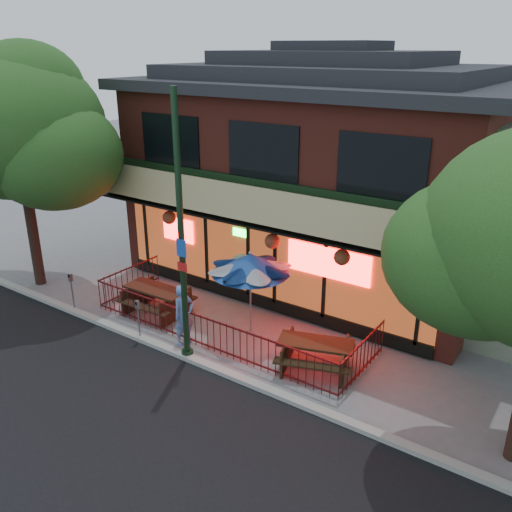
{
  "coord_description": "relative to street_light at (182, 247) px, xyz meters",
  "views": [
    {
      "loc": [
        8.71,
        -9.72,
        7.83
      ],
      "look_at": [
        0.58,
        2.0,
        2.28
      ],
      "focal_mm": 38.0,
      "sensor_mm": 36.0,
      "label": 1
    }
  ],
  "objects": [
    {
      "name": "curb",
      "position": [
        -0.0,
        -0.1,
        -3.09
      ],
      "size": [
        80.0,
        0.25,
        0.12
      ],
      "primitive_type": "cube",
      "color": "#999993",
      "rests_on": "ground"
    },
    {
      "name": "parking_meter_near",
      "position": [
        -1.72,
        -0.08,
        -2.32
      ],
      "size": [
        0.11,
        0.1,
        1.23
      ],
      "color": "gray",
      "rests_on": "ground"
    },
    {
      "name": "restaurant_building",
      "position": [
        -0.0,
        7.51,
        0.98
      ],
      "size": [
        12.96,
        9.49,
        8.05
      ],
      "color": "maroon",
      "rests_on": "ground"
    },
    {
      "name": "picnic_table_right",
      "position": [
        3.11,
        1.43,
        -2.61
      ],
      "size": [
        2.28,
        2.01,
        0.82
      ],
      "color": "black",
      "rests_on": "ground"
    },
    {
      "name": "street_tree_left",
      "position": [
        -7.46,
        0.79,
        2.52
      ],
      "size": [
        5.6,
        5.6,
        8.05
      ],
      "color": "#321F19",
      "rests_on": "ground"
    },
    {
      "name": "patio_umbrella",
      "position": [
        0.6,
        2.1,
        -1.0
      ],
      "size": [
        2.2,
        2.2,
        2.52
      ],
      "color": "gray",
      "rests_on": "ground"
    },
    {
      "name": "pedestrian",
      "position": [
        -0.53,
        0.5,
        -2.27
      ],
      "size": [
        0.55,
        0.72,
        1.76
      ],
      "primitive_type": "imported",
      "rotation": [
        0.0,
        0.0,
        1.36
      ],
      "color": "#5674AD",
      "rests_on": "ground"
    },
    {
      "name": "street_light",
      "position": [
        0.0,
        0.0,
        0.0
      ],
      "size": [
        0.43,
        0.32,
        7.0
      ],
      "color": "black",
      "rests_on": "ground"
    },
    {
      "name": "picnic_table_left",
      "position": [
        -2.47,
        1.38,
        -2.58
      ],
      "size": [
        2.08,
        1.62,
        0.87
      ],
      "color": "#341E13",
      "rests_on": "ground"
    },
    {
      "name": "patio_fence",
      "position": [
        -0.0,
        0.91,
        -2.52
      ],
      "size": [
        8.44,
        2.62,
        1.0
      ],
      "color": "#490F12",
      "rests_on": "ground"
    },
    {
      "name": "parking_meter_far",
      "position": [
        -4.74,
        0.0,
        -2.28
      ],
      "size": [
        0.12,
        0.11,
        1.29
      ],
      "color": "gray",
      "rests_on": "ground"
    },
    {
      "name": "ground",
      "position": [
        -0.0,
        0.4,
        -3.15
      ],
      "size": [
        80.0,
        80.0,
        0.0
      ],
      "primitive_type": "plane",
      "color": "gray",
      "rests_on": "ground"
    }
  ]
}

